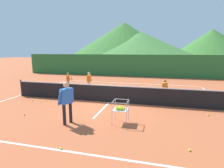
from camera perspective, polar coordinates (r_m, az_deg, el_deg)
ground_plane at (r=10.14m, az=-0.87°, el=-5.73°), size 120.00×120.00×0.00m
line_baseline_near at (r=5.70m, az=-15.40°, el=-19.57°), size 11.92×0.08×0.01m
line_baseline_far at (r=16.05m, az=4.94°, el=0.27°), size 11.92×0.08×0.01m
line_sideline_west at (r=12.99m, az=-27.20°, el=-3.28°), size 0.08×11.34×0.01m
line_service_center at (r=10.13m, az=-0.87°, el=-5.72°), size 0.08×5.21×0.01m
tennis_net at (r=10.01m, az=-0.88°, el=-2.98°), size 11.57×0.08×1.05m
instructor at (r=7.18m, az=-14.07°, el=-4.54°), size 0.48×0.83×1.67m
student_0 at (r=13.77m, az=-13.62°, el=1.49°), size 0.55×0.52×1.25m
student_1 at (r=12.88m, az=-7.24°, el=1.37°), size 0.24×0.54×1.36m
student_2 at (r=10.81m, az=16.25°, el=-1.15°), size 0.40×0.47×1.22m
ball_cart at (r=7.16m, az=2.62°, el=-7.66°), size 0.58×0.58×0.90m
tennis_ball_0 at (r=11.31m, az=-23.76°, el=-4.75°), size 0.07×0.07×0.07m
tennis_ball_1 at (r=9.18m, az=28.04°, el=-8.50°), size 0.07×0.07×0.07m
tennis_ball_3 at (r=9.03m, az=-25.89°, el=-8.62°), size 0.07×0.07×0.07m
tennis_ball_4 at (r=5.91m, az=23.29°, el=-18.58°), size 0.07×0.07×0.07m
tennis_ball_5 at (r=9.48m, az=4.61°, el=-6.70°), size 0.07×0.07×0.07m
tennis_ball_6 at (r=5.76m, az=-15.81°, el=-18.89°), size 0.07×0.07×0.07m
windscreen_fence at (r=20.20m, az=7.05°, el=5.76°), size 26.22×0.08×2.42m
hill_0 at (r=94.99m, az=28.94°, el=11.19°), size 36.33×36.33×12.45m
hill_1 at (r=83.74m, az=9.12°, el=12.11°), size 49.62×49.62×10.98m
hill_2 at (r=92.20m, az=3.81°, el=13.78°), size 53.29×53.29×16.57m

